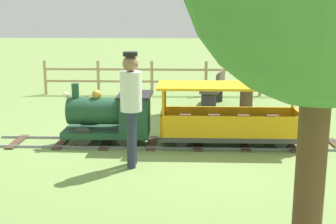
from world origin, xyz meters
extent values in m
plane|color=#75934C|center=(0.00, 0.00, 0.00)|extent=(60.00, 60.00, 0.00)
cube|color=gray|center=(-0.27, -0.09, 0.02)|extent=(0.03, 6.05, 0.04)
cube|color=gray|center=(0.27, -0.09, 0.02)|extent=(0.03, 6.05, 0.04)
cube|color=#4C3828|center=(0.00, -1.98, 0.01)|extent=(0.78, 0.14, 0.03)
cube|color=#4C3828|center=(0.00, -1.22, 0.01)|extent=(0.78, 0.14, 0.03)
cube|color=#4C3828|center=(0.00, -0.47, 0.01)|extent=(0.78, 0.14, 0.03)
cube|color=#4C3828|center=(0.00, 0.29, 0.01)|extent=(0.78, 0.14, 0.03)
cube|color=#4C3828|center=(0.00, 1.05, 0.01)|extent=(0.78, 0.14, 0.03)
cube|color=#4C3828|center=(0.00, 1.80, 0.01)|extent=(0.78, 0.14, 0.03)
cube|color=#4C3828|center=(0.00, 2.56, 0.01)|extent=(0.78, 0.14, 0.03)
cube|color=#1E472D|center=(0.00, 1.04, 0.21)|extent=(0.66, 1.40, 0.10)
cylinder|color=#1E472D|center=(0.00, 1.24, 0.56)|extent=(0.44, 0.85, 0.44)
cylinder|color=#B7932D|center=(0.00, 1.66, 0.56)|extent=(0.37, 0.02, 0.37)
cylinder|color=#1E472D|center=(0.00, 1.53, 0.90)|extent=(0.12, 0.12, 0.23)
sphere|color=#B7932D|center=(0.00, 1.19, 0.83)|extent=(0.16, 0.16, 0.16)
cube|color=#1E472D|center=(0.00, 0.56, 0.54)|extent=(0.66, 0.45, 0.55)
cube|color=black|center=(0.00, 0.56, 0.83)|extent=(0.74, 0.53, 0.04)
sphere|color=#F2EAB2|center=(0.00, 1.69, 0.82)|extent=(0.10, 0.10, 0.10)
cylinder|color=#2D2D2D|center=(-0.27, 1.39, 0.20)|extent=(0.05, 0.32, 0.32)
cylinder|color=#2D2D2D|center=(0.27, 1.39, 0.20)|extent=(0.05, 0.32, 0.32)
cylinder|color=#2D2D2D|center=(-0.27, 0.69, 0.20)|extent=(0.05, 0.32, 0.32)
cylinder|color=#2D2D2D|center=(0.27, 0.69, 0.20)|extent=(0.05, 0.32, 0.32)
cube|color=#3F3F3F|center=(0.00, -0.99, 0.18)|extent=(0.74, 2.25, 0.08)
cube|color=orange|center=(-0.35, -0.99, 0.40)|extent=(0.04, 2.25, 0.35)
cube|color=orange|center=(0.35, -0.99, 0.40)|extent=(0.04, 2.25, 0.35)
cube|color=orange|center=(0.00, 0.12, 0.40)|extent=(0.74, 0.04, 0.35)
cube|color=orange|center=(0.00, -2.09, 0.40)|extent=(0.74, 0.04, 0.35)
cylinder|color=orange|center=(-0.34, 0.09, 0.59)|extent=(0.04, 0.04, 0.75)
cylinder|color=orange|center=(0.34, 0.09, 0.59)|extent=(0.04, 0.04, 0.75)
cylinder|color=orange|center=(-0.34, -2.06, 0.59)|extent=(0.04, 0.04, 0.75)
cylinder|color=orange|center=(0.34, -2.06, 0.59)|extent=(0.04, 0.04, 0.75)
cube|color=orange|center=(0.00, -0.99, 0.99)|extent=(0.84, 2.35, 0.04)
cube|color=brown|center=(0.00, -1.72, 0.34)|extent=(0.58, 0.20, 0.24)
cube|color=brown|center=(0.00, -1.23, 0.34)|extent=(0.58, 0.20, 0.24)
cube|color=brown|center=(0.00, -0.74, 0.34)|extent=(0.58, 0.20, 0.24)
cube|color=brown|center=(0.00, -0.26, 0.34)|extent=(0.58, 0.20, 0.24)
cylinder|color=#262626|center=(-0.27, -0.20, 0.16)|extent=(0.04, 0.24, 0.24)
cylinder|color=#262626|center=(0.27, -0.20, 0.16)|extent=(0.04, 0.24, 0.24)
cylinder|color=#262626|center=(-0.27, -1.78, 0.16)|extent=(0.04, 0.24, 0.24)
cylinder|color=#262626|center=(0.27, -1.78, 0.16)|extent=(0.04, 0.24, 0.24)
cylinder|color=#282D47|center=(-1.16, 0.50, 0.40)|extent=(0.12, 0.12, 0.80)
cylinder|color=#282D47|center=(-0.98, 0.50, 0.40)|extent=(0.12, 0.12, 0.80)
cylinder|color=white|center=(-1.07, 0.50, 1.08)|extent=(0.30, 0.30, 0.55)
sphere|color=#936B4C|center=(-1.07, 0.50, 1.46)|extent=(0.22, 0.22, 0.22)
cylinder|color=black|center=(-1.07, 0.50, 1.59)|extent=(0.20, 0.20, 0.06)
cube|color=brown|center=(3.12, -0.89, 0.42)|extent=(1.35, 0.66, 0.06)
cube|color=brown|center=(3.08, -1.06, 0.62)|extent=(1.28, 0.31, 0.40)
cube|color=#333333|center=(2.56, -0.77, 0.21)|extent=(0.14, 0.33, 0.42)
cube|color=#333333|center=(3.68, -1.01, 0.21)|extent=(0.14, 0.33, 0.42)
cylinder|color=brown|center=(-3.79, -1.23, 0.89)|extent=(0.23, 0.23, 1.77)
cylinder|color=#4C3823|center=(2.74, -1.62, 1.14)|extent=(0.29, 0.29, 2.28)
cylinder|color=tan|center=(4.48, -3.61, 0.45)|extent=(0.08, 0.08, 0.90)
cylinder|color=tan|center=(4.48, -2.20, 0.45)|extent=(0.08, 0.08, 0.90)
cylinder|color=tan|center=(4.48, -0.79, 0.45)|extent=(0.08, 0.08, 0.90)
cylinder|color=tan|center=(4.48, 0.62, 0.45)|extent=(0.08, 0.08, 0.90)
cylinder|color=tan|center=(4.48, 2.03, 0.45)|extent=(0.08, 0.08, 0.90)
cylinder|color=tan|center=(4.48, 3.44, 0.45)|extent=(0.08, 0.08, 0.90)
cube|color=tan|center=(4.48, -0.09, 0.68)|extent=(0.04, 7.05, 0.06)
cube|color=tan|center=(4.48, -0.09, 0.36)|extent=(0.04, 7.05, 0.06)
camera|label=1|loc=(-7.14, -0.25, 2.15)|focal=48.06mm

